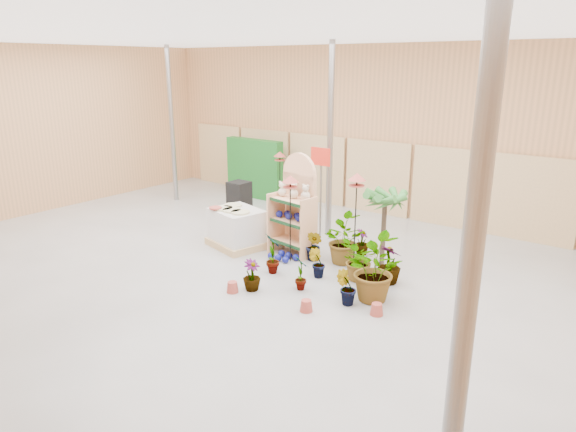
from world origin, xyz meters
name	(u,v)px	position (x,y,z in m)	size (l,w,h in m)	color
room	(257,160)	(0.00, 0.91, 2.21)	(15.20, 12.10, 4.70)	gray
display_shelf	(297,208)	(0.11, 2.06, 1.00)	(0.99, 0.70, 2.20)	#E5A77A
teddy_bears	(295,192)	(0.13, 1.96, 1.39)	(0.81, 0.20, 0.34)	beige
gazing_balls_shelf	(293,216)	(0.11, 1.94, 0.86)	(0.81, 0.28, 0.15)	navy
gazing_balls_floor	(283,257)	(0.17, 1.52, 0.07)	(0.63, 0.39, 0.15)	navy
pallet_stack	(237,228)	(-1.20, 1.57, 0.43)	(1.43, 1.28, 0.90)	tan
charcoal_planters	(239,200)	(-2.64, 3.23, 0.50)	(0.50, 0.50, 1.00)	black
trellis_stock	(255,169)	(-3.80, 5.20, 0.90)	(2.00, 0.30, 1.80)	#196220
offer_sign	(321,175)	(0.10, 2.98, 1.57)	(0.50, 0.08, 2.20)	gray
bird_table_front	(290,182)	(0.32, 1.55, 1.71)	(0.34, 0.34, 1.84)	black
bird_table_right	(357,181)	(1.73, 1.75, 1.89)	(0.34, 0.34, 2.04)	black
bird_table_back	(280,156)	(-2.33, 4.59, 1.53)	(0.34, 0.34, 1.66)	black
palm	(385,198)	(1.95, 2.52, 1.43)	(0.70, 0.70, 1.69)	#433629
potted_plant_0	(273,253)	(0.44, 0.84, 0.42)	(0.44, 0.30, 0.84)	#33762F
potted_plant_1	(317,263)	(1.23, 1.20, 0.29)	(0.31, 0.25, 0.57)	#33762F
potted_plant_2	(359,261)	(1.96, 1.53, 0.41)	(0.73, 0.64, 0.82)	#33762F
potted_plant_3	(389,264)	(2.47, 1.79, 0.38)	(0.43, 0.43, 0.76)	#33762F
potted_plant_5	(314,246)	(0.71, 1.87, 0.34)	(0.37, 0.30, 0.68)	#33762F
potted_plant_6	(341,239)	(1.20, 2.14, 0.50)	(0.91, 0.79, 1.01)	#33762F
potted_plant_7	(252,275)	(0.62, -0.02, 0.29)	(0.32, 0.32, 0.58)	#33762F
potted_plant_8	(301,273)	(1.34, 0.54, 0.34)	(0.36, 0.24, 0.68)	#33762F
potted_plant_9	(346,288)	(2.30, 0.51, 0.31)	(0.35, 0.28, 0.63)	#33762F
potted_plant_10	(371,269)	(2.52, 0.96, 0.57)	(1.03, 0.89, 1.14)	#33762F
potted_plant_11	(362,242)	(1.30, 2.83, 0.28)	(0.31, 0.31, 0.56)	#33762F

